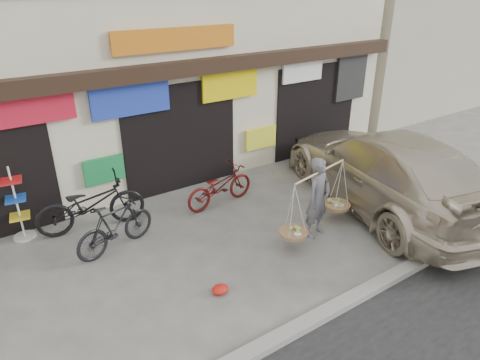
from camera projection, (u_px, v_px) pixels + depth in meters
ground at (265, 251)px, 8.52m from camera, size 70.00×70.00×0.00m
kerb at (338, 306)px, 6.99m from camera, size 70.00×0.25×0.12m
shophouse_block at (129, 37)px, 11.88m from camera, size 14.00×6.32×7.00m
neighbor_east at (413, 21)px, 19.22m from camera, size 12.00×7.00×6.40m
street_vendor at (318, 200)px, 8.75m from camera, size 2.09×0.88×1.73m
bike_0 at (91, 204)px, 9.05m from camera, size 2.34×1.09×1.18m
bike_1 at (115, 226)px, 8.37m from camera, size 1.79×0.92×1.04m
bike_2 at (220, 186)px, 10.10m from camera, size 1.87×0.80×0.96m
suv at (386, 169)px, 9.95m from camera, size 3.93×6.63×1.80m
display_rack at (18, 210)px, 8.71m from camera, size 0.44×0.44×1.61m
red_bag at (220, 289)px, 7.36m from camera, size 0.31×0.25×0.14m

